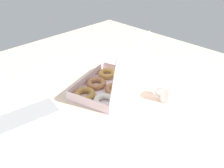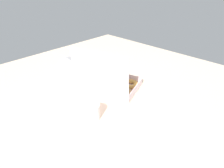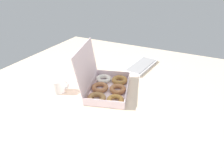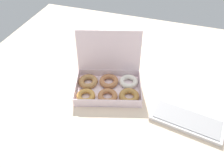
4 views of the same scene
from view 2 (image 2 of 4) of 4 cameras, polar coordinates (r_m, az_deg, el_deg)
ground_plane at (r=115.73cm, az=-1.25°, el=-1.43°), size 180.00×180.00×2.00cm
donut_box at (r=112.90cm, az=-0.99°, el=0.37°), size 41.93×36.53×29.14cm
keyboard at (r=149.62cm, az=-10.24°, el=6.90°), size 36.03×19.16×2.20cm
coffee_mug at (r=89.14cm, az=-6.44°, el=-8.76°), size 9.16×9.74×8.57cm
paper_napkin at (r=143.27cm, az=1.33°, el=5.84°), size 12.91×11.32×0.15cm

